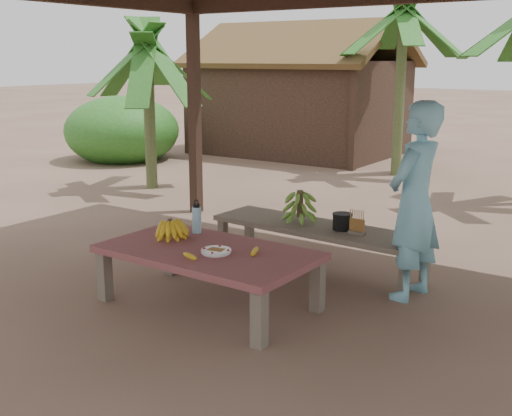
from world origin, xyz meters
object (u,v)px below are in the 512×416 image
Objects in this scene: water_flask at (197,219)px; woman at (415,202)px; work_table at (208,256)px; ripe_banana_bunch at (170,227)px; cooking_pot at (342,222)px; plate at (216,251)px; bench at (318,231)px.

woman reaches higher than water_flask.
ripe_banana_bunch is at bearing 170.86° from work_table.
cooking_pot is at bearing 68.31° from work_table.
cooking_pot is (1.06, 1.27, -0.07)m from ripe_banana_bunch.
water_flask reaches higher than plate.
work_table is 1.05× the size of woman.
water_flask is at bearing 140.27° from work_table.
bench is 1.26m from water_flask.
bench is at bearing 78.60° from work_table.
woman is (0.77, -0.19, 0.33)m from cooking_pot.
cooking_pot is (0.56, 1.36, 0.09)m from work_table.
bench is at bearing 83.46° from plate.
ripe_banana_bunch is 2.14m from woman.
ripe_banana_bunch reaches higher than work_table.
woman reaches higher than bench.
bench is at bearing 178.75° from cooking_pot.
woman is at bearing 41.99° from work_table.
plate is at bearing -13.12° from ripe_banana_bunch.
woman is (1.34, 1.17, 0.43)m from work_table.
ripe_banana_bunch reaches higher than plate.
water_flask reaches higher than ripe_banana_bunch.
plate is 0.81× the size of water_flask.
water_flask is 1.40m from cooking_pot.
cooking_pot is (0.27, -0.01, 0.13)m from bench.
woman reaches higher than ripe_banana_bunch.
work_table is at bearing -40.58° from water_flask.
plate is at bearing -38.06° from woman.
work_table is at bearing -9.99° from ripe_banana_bunch.
work_table is 9.93× the size of cooking_pot.
woman is at bearing 25.18° from water_flask.
work_table is at bearing -42.45° from woman.
ripe_banana_bunch is (-0.79, -1.27, 0.20)m from bench.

